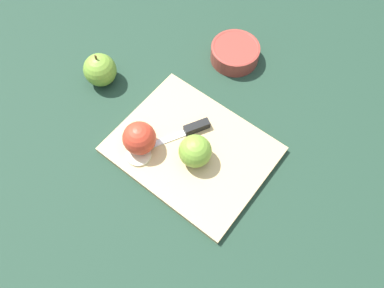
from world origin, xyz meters
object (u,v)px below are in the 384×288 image
(apple_half_left, at_px, (195,151))
(apple_whole, at_px, (100,70))
(bowl, at_px, (235,52))
(knife, at_px, (192,129))
(apple_half_right, at_px, (139,138))

(apple_half_left, height_order, apple_whole, apple_whole)
(bowl, bearing_deg, apple_half_left, 120.53)
(knife, bearing_deg, bowl, -138.78)
(apple_half_right, height_order, knife, apple_half_right)
(apple_half_right, bearing_deg, bowl, 143.73)
(apple_half_left, bearing_deg, apple_whole, 80.72)
(apple_half_left, bearing_deg, apple_half_right, 111.09)
(apple_half_right, height_order, apple_whole, apple_whole)
(apple_half_right, relative_size, knife, 0.51)
(apple_whole, xyz_separation_m, bowl, (-0.17, -0.31, -0.02))
(knife, relative_size, apple_whole, 1.58)
(apple_half_left, xyz_separation_m, knife, (0.06, -0.04, -0.03))
(knife, distance_m, apple_whole, 0.28)
(knife, relative_size, bowl, 1.17)
(apple_half_right, bearing_deg, apple_half_left, 79.68)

